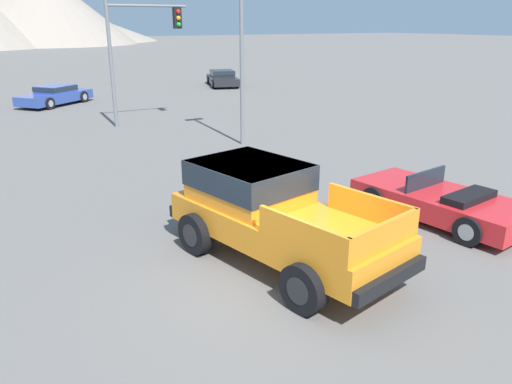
{
  "coord_description": "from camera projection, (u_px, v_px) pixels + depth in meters",
  "views": [
    {
      "loc": [
        -4.54,
        -6.89,
        4.45
      ],
      "look_at": [
        0.32,
        1.44,
        1.16
      ],
      "focal_mm": 35.0,
      "sensor_mm": 36.0,
      "label": 1
    }
  ],
  "objects": [
    {
      "name": "parked_car_blue",
      "position": [
        55.0,
        95.0,
        28.07
      ],
      "size": [
        4.52,
        4.1,
        1.08
      ],
      "rotation": [
        0.0,
        0.0,
        2.25
      ],
      "color": "#334C9E",
      "rests_on": "ground_plane"
    },
    {
      "name": "traffic_light_main",
      "position": [
        141.0,
        39.0,
        21.76
      ],
      "size": [
        3.63,
        0.38,
        5.37
      ],
      "color": "slate",
      "rests_on": "ground_plane"
    },
    {
      "name": "street_lamp_post",
      "position": [
        241.0,
        21.0,
        17.75
      ],
      "size": [
        0.9,
        0.24,
        7.42
      ],
      "color": "slate",
      "rests_on": "ground_plane"
    },
    {
      "name": "parked_car_dark",
      "position": [
        222.0,
        78.0,
        36.51
      ],
      "size": [
        3.1,
        4.83,
        1.11
      ],
      "rotation": [
        0.0,
        0.0,
        2.83
      ],
      "color": "#232328",
      "rests_on": "ground_plane"
    },
    {
      "name": "red_convertible_car",
      "position": [
        440.0,
        202.0,
        11.77
      ],
      "size": [
        2.33,
        4.21,
        1.09
      ],
      "rotation": [
        0.0,
        0.0,
        0.13
      ],
      "color": "red",
      "rests_on": "ground_plane"
    },
    {
      "name": "orange_pickup_truck",
      "position": [
        269.0,
        207.0,
        9.68
      ],
      "size": [
        3.0,
        5.27,
        1.83
      ],
      "rotation": [
        0.0,
        0.0,
        0.21
      ],
      "color": "orange",
      "rests_on": "ground_plane"
    },
    {
      "name": "ground_plane",
      "position": [
        280.0,
        276.0,
        9.24
      ],
      "size": [
        320.0,
        320.0,
        0.0
      ],
      "primitive_type": "plane",
      "color": "slate"
    }
  ]
}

